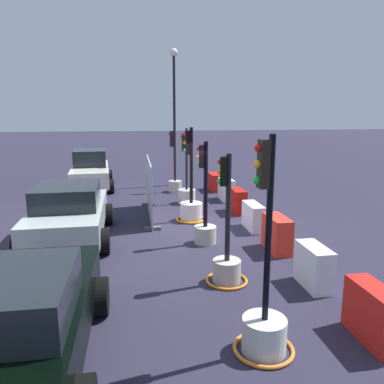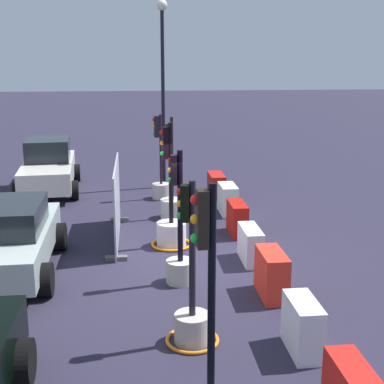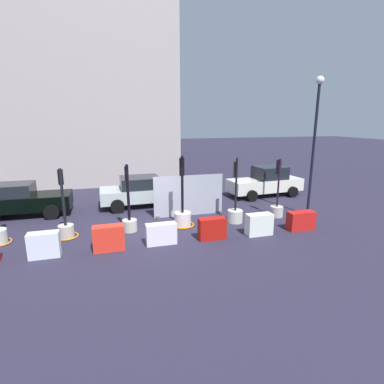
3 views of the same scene
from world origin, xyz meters
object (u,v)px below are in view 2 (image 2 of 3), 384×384
object	(u,v)px
traffic_light_2	(180,256)
traffic_light_4	(172,202)
construction_barrier_6	(216,185)
car_white_van	(48,167)
traffic_light_5	(161,181)
construction_barrier_2	(272,274)
construction_barrier_3	(250,245)
construction_barrier_1	(303,326)
street_lamp_post	(163,69)
traffic_light_3	(171,227)
traffic_light_1	(192,316)
car_silver_hatchback	(4,238)
construction_barrier_5	(228,199)
construction_barrier_4	(237,219)

from	to	relation	value
traffic_light_2	traffic_light_4	xyz separation A→B (m)	(4.57, -0.14, -0.10)
traffic_light_2	construction_barrier_6	distance (m)	7.02
traffic_light_4	car_white_van	distance (m)	5.43
traffic_light_5	car_white_van	size ratio (longest dim) A/B	0.60
construction_barrier_2	traffic_light_4	bearing A→B (deg)	16.04
construction_barrier_3	construction_barrier_1	bearing A→B (deg)	-179.75
traffic_light_4	street_lamp_post	bearing A→B (deg)	0.46
construction_barrier_1	car_white_van	size ratio (longest dim) A/B	0.22
traffic_light_3	traffic_light_1	bearing A→B (deg)	-179.60
traffic_light_5	car_silver_hatchback	distance (m)	6.89
construction_barrier_2	car_white_van	xyz separation A→B (m)	(9.09, 5.51, 0.38)
car_silver_hatchback	construction_barrier_1	bearing A→B (deg)	-125.14
traffic_light_5	construction_barrier_6	size ratio (longest dim) A/B	2.41
construction_barrier_1	construction_barrier_5	bearing A→B (deg)	-0.83
traffic_light_2	car_white_van	world-z (taller)	traffic_light_2
car_silver_hatchback	traffic_light_3	bearing A→B (deg)	-69.34
traffic_light_3	construction_barrier_2	bearing A→B (deg)	-150.45
traffic_light_2	construction_barrier_1	size ratio (longest dim) A/B	2.81
traffic_light_4	traffic_light_5	bearing A→B (deg)	5.59
construction_barrier_5	construction_barrier_4	bearing A→B (deg)	177.83
traffic_light_2	car_silver_hatchback	distance (m)	3.74
traffic_light_5	traffic_light_3	bearing A→B (deg)	-179.53
construction_barrier_3	construction_barrier_4	size ratio (longest dim) A/B	1.06
traffic_light_2	construction_barrier_2	xyz separation A→B (m)	(-0.83, -1.69, -0.13)
traffic_light_3	construction_barrier_4	xyz separation A→B (m)	(0.72, -1.75, -0.05)
construction_barrier_1	construction_barrier_2	world-z (taller)	construction_barrier_2
traffic_light_1	traffic_light_2	size ratio (longest dim) A/B	0.98
construction_barrier_2	construction_barrier_4	bearing A→B (deg)	-0.39
construction_barrier_1	car_white_van	bearing A→B (deg)	26.27
car_silver_hatchback	street_lamp_post	world-z (taller)	street_lamp_post
traffic_light_4	construction_barrier_6	distance (m)	2.74
traffic_light_5	car_silver_hatchback	bearing A→B (deg)	148.90
traffic_light_5	construction_barrier_1	size ratio (longest dim) A/B	2.79
construction_barrier_5	street_lamp_post	bearing A→B (deg)	25.85
traffic_light_1	street_lamp_post	size ratio (longest dim) A/B	0.43
traffic_light_2	car_silver_hatchback	bearing A→B (deg)	76.57
traffic_light_2	construction_barrier_1	xyz separation A→B (m)	(-2.87, -1.68, -0.14)
traffic_light_2	traffic_light_3	distance (m)	2.23
construction_barrier_1	traffic_light_2	bearing A→B (deg)	30.33
traffic_light_3	construction_barrier_1	distance (m)	5.38
traffic_light_5	car_silver_hatchback	xyz separation A→B (m)	(-5.90, 3.56, 0.22)
construction_barrier_1	construction_barrier_5	xyz separation A→B (m)	(7.73, -0.11, -0.00)
construction_barrier_6	car_white_van	bearing A→B (deg)	75.19
construction_barrier_2	construction_barrier_4	distance (m)	3.76
construction_barrier_4	construction_barrier_5	world-z (taller)	construction_barrier_5
construction_barrier_4	construction_barrier_6	bearing A→B (deg)	-0.28
traffic_light_5	street_lamp_post	world-z (taller)	street_lamp_post
traffic_light_5	construction_barrier_2	size ratio (longest dim) A/B	2.55
traffic_light_2	construction_barrier_3	size ratio (longest dim) A/B	2.48
traffic_light_3	car_white_van	world-z (taller)	traffic_light_3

